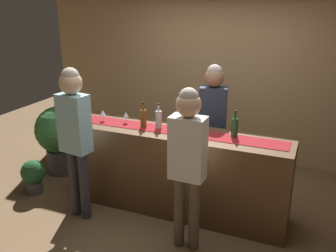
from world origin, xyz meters
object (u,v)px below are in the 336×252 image
bartender (213,116)px  potted_plant_small (33,174)px  wine_bottle_amber (143,118)px  customer_browsing (74,128)px  wine_glass_mid_counter (191,122)px  wine_glass_far_end (126,115)px  customer_sipping (188,154)px  wine_bottle_green (235,127)px  wine_glass_near_customer (103,113)px  wine_bottle_clear (159,119)px  potted_plant_tall (60,135)px

bartender → potted_plant_small: (-2.12, -0.95, -0.78)m
wine_bottle_amber → customer_browsing: size_ratio=0.17×
wine_glass_mid_counter → bartender: 0.52m
wine_glass_far_end → potted_plant_small: bearing=-161.2°
wine_glass_mid_counter → wine_glass_far_end: (-0.83, -0.04, 0.00)m
customer_sipping → potted_plant_small: customer_sipping is taller
bartender → customer_browsing: customer_browsing is taller
wine_bottle_green → customer_browsing: size_ratio=0.17×
wine_bottle_green → wine_glass_near_customer: wine_bottle_green is taller
wine_bottle_clear → wine_glass_near_customer: (-0.74, -0.02, -0.01)m
wine_bottle_green → customer_sipping: size_ratio=0.18×
wine_bottle_green → bartender: size_ratio=0.18×
potted_plant_tall → bartender: bearing=6.8°
wine_glass_mid_counter → customer_browsing: bearing=-149.7°
wine_bottle_clear → wine_glass_near_customer: 0.74m
wine_bottle_amber → bartender: (0.68, 0.59, -0.07)m
customer_sipping → customer_browsing: customer_browsing is taller
wine_bottle_green → wine_bottle_clear: bearing=-176.1°
wine_glass_mid_counter → customer_browsing: customer_browsing is taller
wine_glass_far_end → potted_plant_tall: size_ratio=0.14×
wine_glass_near_customer → customer_browsing: bearing=-90.3°
customer_browsing → potted_plant_small: (-0.88, 0.21, -0.84)m
wine_glass_far_end → customer_browsing: size_ratio=0.08×
wine_bottle_clear → potted_plant_tall: (-1.71, 0.30, -0.54)m
wine_bottle_amber → wine_glass_near_customer: 0.56m
wine_bottle_green → wine_glass_far_end: wine_bottle_green is taller
wine_bottle_amber → customer_sipping: (0.78, -0.64, -0.07)m
wine_bottle_amber → wine_glass_far_end: (-0.26, 0.05, -0.01)m
wine_glass_near_customer → wine_glass_far_end: bearing=8.6°
bartender → customer_sipping: 1.24m
wine_glass_far_end → customer_browsing: bearing=-115.9°
wine_bottle_clear → wine_glass_mid_counter: size_ratio=2.10×
wine_glass_near_customer → bartender: size_ratio=0.08×
wine_glass_mid_counter → customer_browsing: (-1.12, -0.66, -0.01)m
wine_glass_near_customer → wine_glass_mid_counter: (1.12, 0.09, 0.00)m
wine_bottle_green → wine_glass_near_customer: 1.63m
wine_bottle_clear → wine_bottle_amber: bearing=-171.3°
wine_glass_near_customer → bartender: bearing=25.4°
wine_bottle_green → wine_glass_far_end: 1.33m
customer_browsing → potted_plant_tall: size_ratio=1.78×
wine_bottle_amber → wine_bottle_clear: bearing=8.7°
wine_glass_near_customer → customer_sipping: size_ratio=0.09×
wine_bottle_clear → customer_browsing: bearing=-141.3°
wine_glass_near_customer → wine_glass_mid_counter: bearing=4.4°
customer_browsing → potted_plant_small: 1.24m
wine_bottle_green → potted_plant_small: (-2.51, -0.44, -0.85)m
wine_bottle_clear → wine_glass_near_customer: size_ratio=2.10×
wine_bottle_green → potted_plant_small: bearing=-170.0°
wine_glass_far_end → bartender: 1.09m
wine_glass_near_customer → wine_bottle_green: bearing=3.0°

